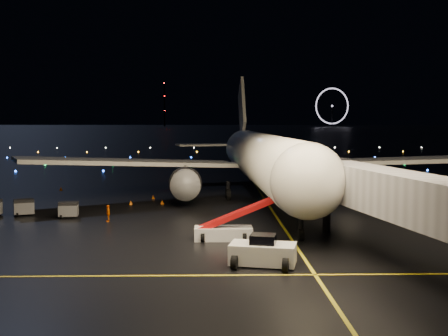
{
  "coord_description": "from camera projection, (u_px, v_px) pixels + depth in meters",
  "views": [
    {
      "loc": [
        5.36,
        -45.16,
        9.97
      ],
      "look_at": [
        6.63,
        12.0,
        5.0
      ],
      "focal_mm": 45.0,
      "sensor_mm": 36.0,
      "label": 1
    }
  ],
  "objects": [
    {
      "name": "baggage_cart_1",
      "position": [
        24.0,
        207.0,
        58.25
      ],
      "size": [
        2.35,
        2.01,
        1.69
      ],
      "primitive_type": "cube",
      "rotation": [
        0.0,
        0.0,
        0.37
      ],
      "color": "gray",
      "rests_on": "ground"
    },
    {
      "name": "safety_cone_1",
      "position": [
        153.0,
        197.0,
        70.44
      ],
      "size": [
        0.48,
        0.48,
        0.46
      ],
      "primitive_type": "cone",
      "rotation": [
        0.0,
        0.0,
        0.2
      ],
      "color": "orange",
      "rests_on": "ground"
    },
    {
      "name": "radio_mast",
      "position": [
        164.0,
        103.0,
        778.66
      ],
      "size": [
        1.8,
        1.8,
        64.0
      ],
      "primitive_type": "cylinder",
      "color": "black",
      "rests_on": "ground"
    },
    {
      "name": "lane_centre",
      "position": [
        273.0,
        211.0,
        60.93
      ],
      "size": [
        0.25,
        80.0,
        0.02
      ],
      "primitive_type": "cube",
      "color": "yellow",
      "rests_on": "ground"
    },
    {
      "name": "safety_cone_3",
      "position": [
        61.0,
        189.0,
        78.51
      ],
      "size": [
        0.58,
        0.58,
        0.54
      ],
      "primitive_type": "cone",
      "rotation": [
        0.0,
        0.0,
        0.24
      ],
      "color": "orange",
      "rests_on": "ground"
    },
    {
      "name": "lane_cross",
      "position": [
        49.0,
        276.0,
        35.66
      ],
      "size": [
        60.0,
        0.25,
        0.02
      ],
      "primitive_type": "cube",
      "color": "yellow",
      "rests_on": "ground"
    },
    {
      "name": "baggage_cart_0",
      "position": [
        68.0,
        210.0,
        56.92
      ],
      "size": [
        2.01,
        1.51,
        1.6
      ],
      "primitive_type": "cube",
      "rotation": [
        0.0,
        0.0,
        0.11
      ],
      "color": "gray",
      "rests_on": "ground"
    },
    {
      "name": "safety_cone_2",
      "position": [
        131.0,
        203.0,
        65.62
      ],
      "size": [
        0.47,
        0.47,
        0.49
      ],
      "primitive_type": "cone",
      "rotation": [
        0.0,
        0.0,
        -0.09
      ],
      "color": "orange",
      "rests_on": "ground"
    },
    {
      "name": "belt_loader",
      "position": [
        223.0,
        219.0,
        46.41
      ],
      "size": [
        7.03,
        1.92,
        3.41
      ],
      "primitive_type": null,
      "rotation": [
        0.0,
        0.0,
        -0.0
      ],
      "color": "silver",
      "rests_on": "ground"
    },
    {
      "name": "safety_cone_0",
      "position": [
        162.0,
        202.0,
        65.98
      ],
      "size": [
        0.59,
        0.59,
        0.54
      ],
      "primitive_type": "cone",
      "rotation": [
        0.0,
        0.0,
        0.29
      ],
      "color": "orange",
      "rests_on": "ground"
    },
    {
      "name": "airliner",
      "position": [
        260.0,
        131.0,
        71.42
      ],
      "size": [
        62.65,
        59.77,
        17.07
      ],
      "primitive_type": null,
      "rotation": [
        0.0,
        0.0,
        0.04
      ],
      "color": "white",
      "rests_on": "ground"
    },
    {
      "name": "taxiway_lights",
      "position": [
        192.0,
        156.0,
        151.29
      ],
      "size": [
        164.0,
        92.0,
        0.36
      ],
      "primitive_type": null,
      "color": "black",
      "rests_on": "ground"
    },
    {
      "name": "ground",
      "position": [
        203.0,
        136.0,
        344.53
      ],
      "size": [
        2000.0,
        2000.0,
        0.0
      ],
      "primitive_type": "plane",
      "color": "black",
      "rests_on": "ground"
    },
    {
      "name": "crew_c",
      "position": [
        108.0,
        213.0,
        54.74
      ],
      "size": [
        0.58,
        1.02,
        1.64
      ],
      "primitive_type": "imported",
      "rotation": [
        0.0,
        0.0,
        -1.37
      ],
      "color": "orange",
      "rests_on": "ground"
    },
    {
      "name": "ferris_wheel",
      "position": [
        332.0,
        108.0,
        764.36
      ],
      "size": [
        49.33,
        16.8,
        52.0
      ],
      "primitive_type": null,
      "rotation": [
        0.0,
        0.0,
        0.26
      ],
      "color": "black",
      "rests_on": "ground"
    },
    {
      "name": "pushback_tug",
      "position": [
        263.0,
        250.0,
        38.4
      ],
      "size": [
        4.87,
        3.28,
        2.12
      ],
      "primitive_type": "cube",
      "rotation": [
        0.0,
        0.0,
        -0.23
      ],
      "color": "silver",
      "rests_on": "ground"
    }
  ]
}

